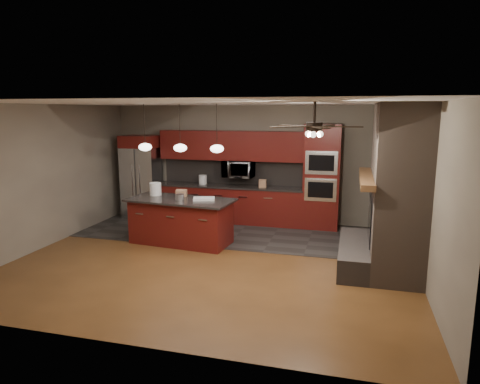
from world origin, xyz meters
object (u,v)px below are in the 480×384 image
(white_bucket, at_px, (155,189))
(paint_can, at_px, (180,197))
(refrigerator, at_px, (142,177))
(counter_bucket, at_px, (203,180))
(oven_tower, at_px, (322,177))
(counter_box, at_px, (263,183))
(microwave, at_px, (239,169))
(kitchen_island, at_px, (181,221))
(paint_tray, at_px, (204,199))
(cardboard_box, at_px, (181,193))

(white_bucket, relative_size, paint_can, 1.52)
(refrigerator, height_order, counter_bucket, refrigerator)
(oven_tower, relative_size, counter_box, 12.91)
(white_bucket, bearing_deg, counter_bucket, 74.50)
(microwave, height_order, counter_bucket, microwave)
(refrigerator, bearing_deg, counter_bucket, 2.93)
(kitchen_island, distance_m, paint_tray, 0.68)
(paint_can, distance_m, counter_bucket, 1.99)
(microwave, relative_size, counter_bucket, 3.24)
(kitchen_island, xyz_separation_m, counter_bucket, (-0.20, 1.90, 0.55))
(paint_can, height_order, cardboard_box, cardboard_box)
(counter_bucket, bearing_deg, paint_tray, -69.68)
(refrigerator, relative_size, counter_bucket, 9.18)
(refrigerator, distance_m, counter_bucket, 1.59)
(kitchen_island, relative_size, counter_bucket, 9.86)
(white_bucket, height_order, paint_can, white_bucket)
(oven_tower, xyz_separation_m, white_bucket, (-3.33, -1.65, -0.14))
(white_bucket, xyz_separation_m, cardboard_box, (0.58, 0.02, -0.06))
(microwave, height_order, paint_tray, microwave)
(kitchen_island, distance_m, cardboard_box, 0.59)
(oven_tower, distance_m, white_bucket, 3.72)
(cardboard_box, bearing_deg, white_bucket, 170.97)
(refrigerator, bearing_deg, counter_box, 0.58)
(paint_can, relative_size, paint_tray, 0.41)
(counter_box, bearing_deg, counter_bucket, 172.48)
(paint_tray, bearing_deg, kitchen_island, 167.98)
(microwave, distance_m, counter_bucket, 0.94)
(oven_tower, relative_size, refrigerator, 1.15)
(paint_can, bearing_deg, white_bucket, 154.74)
(oven_tower, relative_size, kitchen_island, 1.07)
(oven_tower, xyz_separation_m, cardboard_box, (-2.75, -1.63, -0.20))
(microwave, distance_m, counter_box, 0.69)
(oven_tower, relative_size, paint_tray, 5.64)
(refrigerator, relative_size, cardboard_box, 9.52)
(counter_bucket, bearing_deg, kitchen_island, -83.96)
(microwave, distance_m, paint_tray, 1.95)
(kitchen_island, bearing_deg, oven_tower, 41.39)
(cardboard_box, xyz_separation_m, counter_bucket, (-0.11, 1.64, 0.02))
(counter_box, bearing_deg, refrigerator, 174.95)
(kitchen_island, height_order, paint_tray, paint_tray)
(kitchen_island, relative_size, cardboard_box, 10.23)
(paint_can, xyz_separation_m, counter_box, (1.29, 1.93, 0.01))
(oven_tower, relative_size, cardboard_box, 10.94)
(kitchen_island, xyz_separation_m, paint_tray, (0.49, 0.05, 0.48))
(refrigerator, distance_m, paint_tray, 2.89)
(microwave, xyz_separation_m, counter_bucket, (-0.89, -0.05, -0.29))
(refrigerator, xyz_separation_m, cardboard_box, (1.70, -1.56, -0.05))
(kitchen_island, relative_size, counter_box, 12.06)
(kitchen_island, relative_size, paint_tray, 5.27)
(refrigerator, relative_size, counter_box, 11.23)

